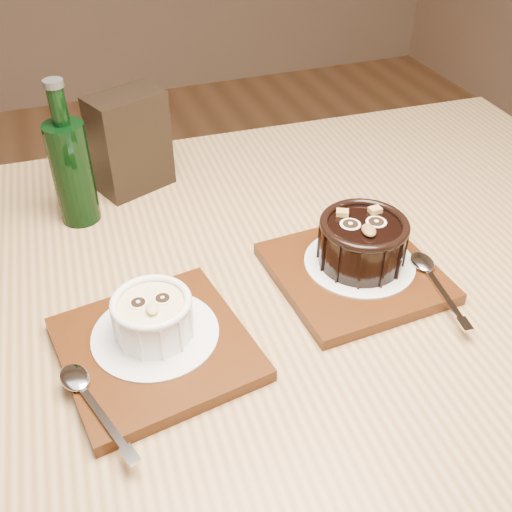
{
  "coord_description": "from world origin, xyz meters",
  "views": [
    {
      "loc": [
        -0.0,
        -0.41,
        1.2
      ],
      "look_at": [
        0.17,
        0.06,
        0.81
      ],
      "focal_mm": 42.0,
      "sensor_mm": 36.0,
      "label": 1
    }
  ],
  "objects": [
    {
      "name": "doily_right",
      "position": [
        0.3,
        0.06,
        0.77
      ],
      "size": [
        0.13,
        0.13,
        0.0
      ],
      "primitive_type": "cylinder",
      "color": "white",
      "rests_on": "tray_right"
    },
    {
      "name": "condiment_stand",
      "position": [
        0.09,
        0.35,
        0.82
      ],
      "size": [
        0.12,
        0.09,
        0.14
      ],
      "primitive_type": "cube",
      "rotation": [
        0.0,
        0.0,
        0.38
      ],
      "color": "black",
      "rests_on": "table"
    },
    {
      "name": "green_bottle",
      "position": [
        0.01,
        0.29,
        0.82
      ],
      "size": [
        0.05,
        0.05,
        0.19
      ],
      "color": "black",
      "rests_on": "table"
    },
    {
      "name": "ramekin_white",
      "position": [
        0.05,
        0.03,
        0.79
      ],
      "size": [
        0.08,
        0.08,
        0.05
      ],
      "rotation": [
        0.0,
        0.0,
        -0.08
      ],
      "color": "white",
      "rests_on": "doily_left"
    },
    {
      "name": "tray_left",
      "position": [
        0.05,
        0.02,
        0.76
      ],
      "size": [
        0.2,
        0.2,
        0.01
      ],
      "primitive_type": "cube",
      "rotation": [
        0.0,
        0.0,
        0.15
      ],
      "color": "#47210B",
      "rests_on": "table"
    },
    {
      "name": "doily_left",
      "position": [
        0.05,
        0.03,
        0.77
      ],
      "size": [
        0.13,
        0.13,
        0.0
      ],
      "primitive_type": "cylinder",
      "color": "white",
      "rests_on": "tray_left"
    },
    {
      "name": "spoon_right",
      "position": [
        0.36,
        0.0,
        0.77
      ],
      "size": [
        0.04,
        0.14,
        0.01
      ],
      "primitive_type": null,
      "rotation": [
        0.0,
        0.0,
        -0.14
      ],
      "color": "silver",
      "rests_on": "tray_right"
    },
    {
      "name": "ramekin_dark",
      "position": [
        0.3,
        0.06,
        0.8
      ],
      "size": [
        0.1,
        0.1,
        0.06
      ],
      "rotation": [
        0.0,
        0.0,
        -0.2
      ],
      "color": "black",
      "rests_on": "doily_right"
    },
    {
      "name": "spoon_left",
      "position": [
        -0.02,
        -0.04,
        0.77
      ],
      "size": [
        0.07,
        0.14,
        0.01
      ],
      "primitive_type": null,
      "rotation": [
        0.0,
        0.0,
        0.32
      ],
      "color": "silver",
      "rests_on": "tray_left"
    },
    {
      "name": "tray_right",
      "position": [
        0.29,
        0.06,
        0.76
      ],
      "size": [
        0.19,
        0.19,
        0.01
      ],
      "primitive_type": "cube",
      "rotation": [
        0.0,
        0.0,
        0.05
      ],
      "color": "#47210B",
      "rests_on": "table"
    },
    {
      "name": "table",
      "position": [
        0.15,
        0.07,
        0.66
      ],
      "size": [
        1.23,
        0.85,
        0.75
      ],
      "rotation": [
        0.0,
        0.0,
        -0.04
      ],
      "color": "olive",
      "rests_on": "ground"
    }
  ]
}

